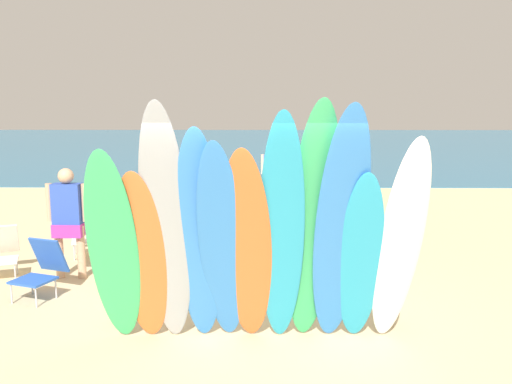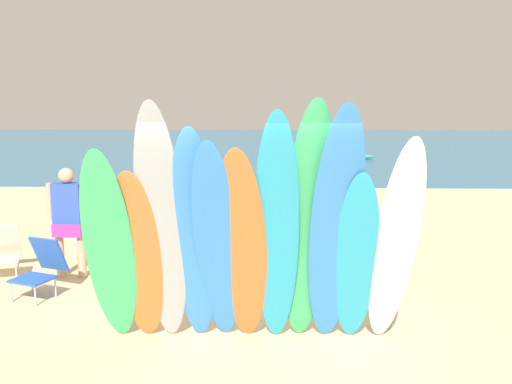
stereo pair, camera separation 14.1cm
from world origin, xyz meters
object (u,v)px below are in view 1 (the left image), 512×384
surfboard_grey_2 (166,229)px  surfboard_green_7 (313,229)px  surfboard_orange_5 (247,250)px  surfboard_blue_8 (340,232)px  beachgoer_by_water (306,169)px  beach_chair_striped (42,267)px  beach_chair_blue (86,231)px  surfboard_teal_9 (360,261)px  beachgoer_near_rack (272,184)px  surfboard_teal_6 (282,236)px  beachgoer_strolling (272,172)px  beach_chair_red (1,250)px  surfboard_blue_4 (222,247)px  distant_boat (319,157)px  surfboard_orange_1 (142,259)px  beachgoer_photographing (301,212)px  surfboard_rack (254,286)px  surfboard_blue_3 (200,240)px  surfboard_green_0 (113,250)px  beachgoer_midbeach (68,216)px  surfboard_white_10 (400,246)px

surfboard_grey_2 → surfboard_green_7: bearing=1.0°
surfboard_orange_5 → surfboard_blue_8: size_ratio=0.85×
beachgoer_by_water → beach_chair_striped: size_ratio=2.07×
surfboard_green_7 → beach_chair_blue: 5.38m
surfboard_teal_9 → beachgoer_near_rack: bearing=101.0°
beachgoer_near_rack → beach_chair_blue: beachgoer_near_rack is taller
surfboard_teal_6 → beachgoer_by_water: surfboard_teal_6 is taller
beachgoer_strolling → beach_chair_red: size_ratio=1.84×
surfboard_green_7 → beachgoer_by_water: (0.65, 8.60, -0.40)m
surfboard_teal_9 → beachgoer_near_rack: 6.25m
surfboard_blue_4 → distant_boat: bearing=86.1°
beachgoer_by_water → beachgoer_near_rack: size_ratio=1.06×
surfboard_orange_1 → beach_chair_red: surfboard_orange_1 is taller
surfboard_teal_9 → beach_chair_striped: bearing=162.3°
surfboard_blue_8 → surfboard_orange_5: bearing=173.8°
surfboard_green_7 → beach_chair_blue: bearing=128.3°
surfboard_orange_5 → surfboard_green_7: (0.69, 0.02, 0.24)m
surfboard_teal_6 → beachgoer_photographing: surfboard_teal_6 is taller
surfboard_rack → beach_chair_blue: 4.39m
surfboard_teal_9 → beachgoer_strolling: (-0.78, 8.56, -0.11)m
surfboard_orange_5 → beach_chair_striped: (-2.92, 1.65, -0.71)m
surfboard_orange_1 → beachgoer_strolling: 8.65m
surfboard_blue_3 → beachgoer_by_water: surfboard_blue_3 is taller
surfboard_blue_3 → beach_chair_red: surfboard_blue_3 is taller
beachgoer_strolling → beachgoer_by_water: bearing=-163.7°
surfboard_green_0 → surfboard_blue_8: 2.42m
beachgoer_by_water → surfboard_rack: bearing=42.6°
surfboard_grey_2 → beachgoer_by_water: surfboard_grey_2 is taller
beachgoer_by_water → beach_chair_red: 8.05m
surfboard_blue_3 → surfboard_green_7: 1.21m
surfboard_orange_1 → surfboard_blue_3: bearing=-2.0°
surfboard_green_7 → beach_chair_striped: size_ratio=3.49×
surfboard_orange_5 → beach_chair_red: (-3.93, 2.56, -0.72)m
surfboard_green_7 → surfboard_green_0: bearing=173.8°
beachgoer_strolling → beachgoer_photographing: (0.39, -5.27, -0.03)m
surfboard_green_0 → surfboard_orange_1: bearing=13.2°
surfboard_blue_8 → beach_chair_striped: surfboard_blue_8 is taller
surfboard_rack → beachgoer_midbeach: beachgoer_midbeach is taller
surfboard_rack → surfboard_grey_2: surfboard_grey_2 is taller
beachgoer_midbeach → beach_chair_red: size_ratio=2.02×
surfboard_grey_2 → beachgoer_near_rack: bearing=79.3°
surfboard_grey_2 → surfboard_green_7: (1.55, 0.01, 0.01)m
distant_boat → surfboard_green_0: bearing=-102.3°
surfboard_teal_9 → beach_chair_blue: 5.68m
surfboard_green_7 → beachgoer_near_rack: (-0.30, 6.23, -0.45)m
beach_chair_striped → surfboard_teal_9: bearing=-1.4°
surfboard_green_0 → beachgoer_photographing: bearing=55.0°
surfboard_orange_1 → distant_boat: size_ratio=0.43×
surfboard_orange_5 → distant_boat: surfboard_orange_5 is taller
surfboard_white_10 → beachgoer_strolling: bearing=92.4°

